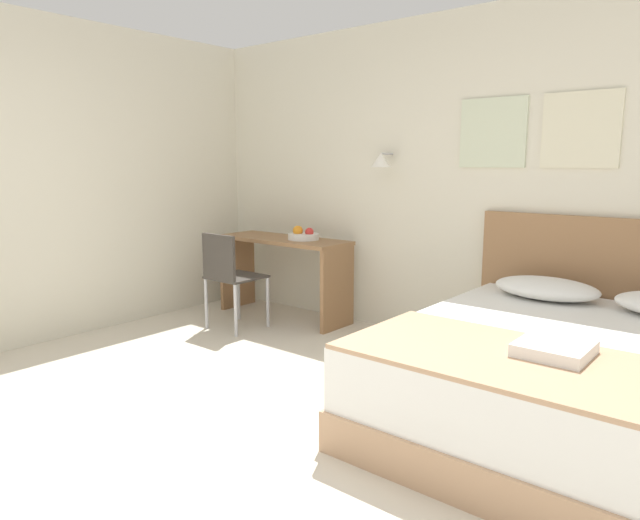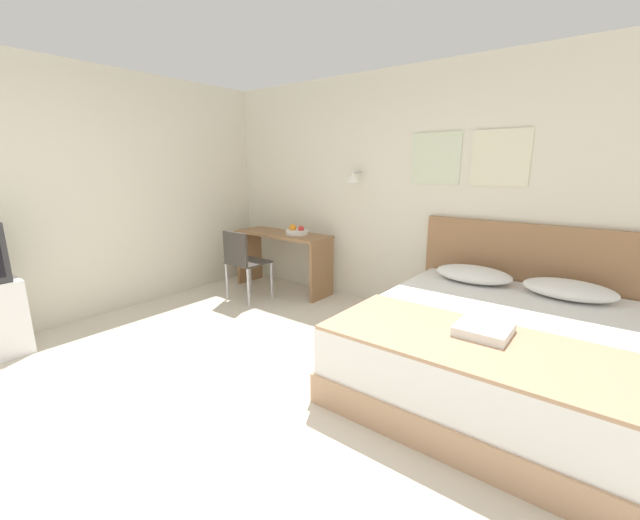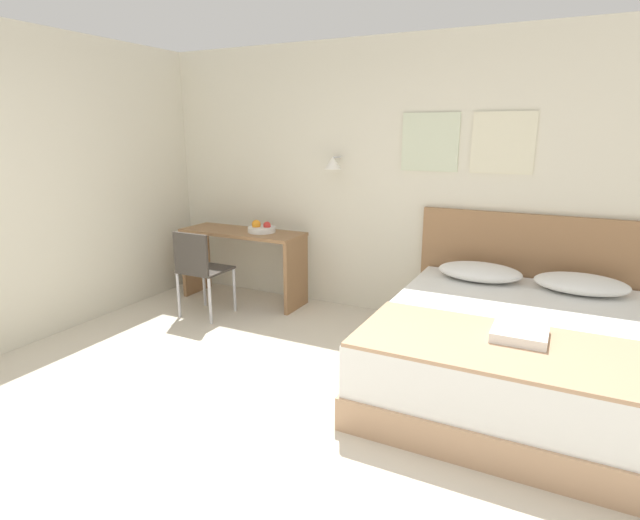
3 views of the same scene
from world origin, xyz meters
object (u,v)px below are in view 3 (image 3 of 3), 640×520
Objects in this scene: bed at (514,353)px; pillow_right at (581,284)px; headboard at (530,277)px; desk at (243,251)px; folded_towel_near_foot at (520,333)px; fruit_bowl at (261,228)px; throw_blanket at (507,347)px; desk_chair at (199,266)px; pillow_left at (480,272)px.

bed is 2.99× the size of pillow_right.
headboard reaches higher than desk.
folded_towel_near_foot is 1.15× the size of fruit_bowl.
fruit_bowl is (0.23, 0.03, 0.26)m from desk.
throw_blanket is 5.30× the size of folded_towel_near_foot.
desk_chair is (-2.92, 0.13, 0.25)m from bed.
pillow_left is 2.24m from fruit_bowl.
desk is (-2.85, -0.30, -0.01)m from headboard.
pillow_right is at bearing -37.91° from headboard.
desk_chair is (-0.07, -0.63, -0.02)m from desk.
fruit_bowl reaches higher than pillow_left.
desk is (-2.85, 0.77, 0.27)m from bed.
desk_chair is 3.00× the size of fruit_bowl.
pillow_right is 2.08× the size of folded_towel_near_foot.
desk is 1.55× the size of desk_chair.
pillow_left is at bearing 14.09° from desk_chair.
desk_chair is (-2.92, -0.94, -0.03)m from headboard.
headboard is at bearing 90.00° from bed.
desk_chair reaches higher than folded_towel_near_foot.
headboard is 2.80× the size of pillow_right.
headboard is 5.83× the size of folded_towel_near_foot.
folded_towel_near_foot is 0.25× the size of desk.
bed is at bearing -116.76° from pillow_right.
fruit_bowl reaches higher than desk.
pillow_left is 0.80× the size of desk_chair.
folded_towel_near_foot is at bearing -22.92° from desk.
pillow_left reaches higher than folded_towel_near_foot.
pillow_left reaches higher than throw_blanket.
headboard is 0.50m from pillow_left.
desk_chair reaches higher than pillow_left.
folded_towel_near_foot is (0.05, -0.46, 0.34)m from bed.
headboard reaches higher than throw_blanket.
throw_blanket is (-0.39, -1.37, -0.06)m from pillow_right.
headboard is 2.24× the size of desk_chair.
throw_blanket is 0.16m from folded_towel_near_foot.
desk_chair is at bearing -169.12° from pillow_right.
throw_blanket reaches higher than bed.
fruit_bowl reaches higher than throw_blanket.
pillow_right is at bearing 74.24° from throw_blanket.
desk_chair reaches higher than desk.
bed is 1.18× the size of throw_blanket.
pillow_left is at bearing -0.75° from fruit_bowl.
headboard reaches higher than pillow_left.
folded_towel_near_foot is at bearing -70.24° from pillow_left.
headboard is (-0.00, 1.07, 0.28)m from bed.
headboard is at bearing 6.06° from desk.
pillow_right is 1.27m from folded_towel_near_foot.
desk is (-2.46, -0.00, -0.08)m from pillow_left.
desk reaches higher than pillow_right.
throw_blanket is 3.16m from desk.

